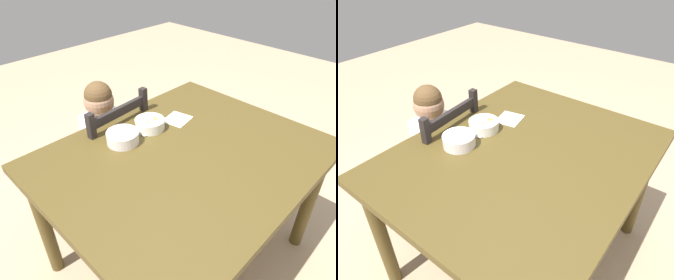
% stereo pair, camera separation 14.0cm
% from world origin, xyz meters
% --- Properties ---
extents(ground_plane, '(8.00, 8.00, 0.00)m').
position_xyz_m(ground_plane, '(0.00, 0.00, 0.00)').
color(ground_plane, tan).
extents(dining_table, '(1.30, 1.07, 0.77)m').
position_xyz_m(dining_table, '(0.00, 0.00, 0.67)').
color(dining_table, '#4D3E1B').
rests_on(dining_table, ground).
extents(dining_chair, '(0.45, 0.45, 0.91)m').
position_xyz_m(dining_chair, '(-0.05, 0.58, 0.45)').
color(dining_chair, black).
rests_on(dining_chair, ground).
extents(child_figure, '(0.32, 0.31, 0.96)m').
position_xyz_m(child_figure, '(-0.06, 0.58, 0.64)').
color(child_figure, silver).
rests_on(child_figure, ground).
extents(bowl_of_peas, '(0.16, 0.16, 0.06)m').
position_xyz_m(bowl_of_peas, '(-0.15, 0.28, 0.80)').
color(bowl_of_peas, white).
rests_on(bowl_of_peas, dining_table).
extents(bowl_of_carrots, '(0.16, 0.16, 0.06)m').
position_xyz_m(bowl_of_carrots, '(0.04, 0.28, 0.80)').
color(bowl_of_carrots, white).
rests_on(bowl_of_carrots, dining_table).
extents(spoon, '(0.14, 0.04, 0.01)m').
position_xyz_m(spoon, '(-0.01, 0.25, 0.77)').
color(spoon, silver).
rests_on(spoon, dining_table).
extents(paper_napkin, '(0.16, 0.15, 0.00)m').
position_xyz_m(paper_napkin, '(0.21, 0.24, 0.77)').
color(paper_napkin, white).
rests_on(paper_napkin, dining_table).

